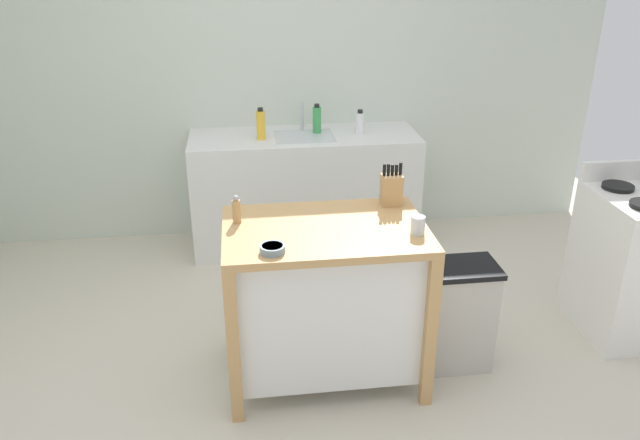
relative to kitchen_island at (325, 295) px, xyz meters
The scene contains 14 objects.
ground_plane 0.51m from the kitchen_island, behind, with size 6.12×6.12×0.00m, color beige.
wall_back 2.15m from the kitchen_island, 92.61° to the left, with size 5.12×0.10×2.60m, color silver.
kitchen_island is the anchor object (origin of this frame).
knife_block 0.67m from the kitchen_island, 31.79° to the left, with size 0.11×0.09×0.24m.
bowl_ceramic_small 0.56m from the kitchen_island, 139.05° to the right, with size 0.12×0.12×0.04m.
drinking_cup 0.64m from the kitchen_island, 16.77° to the right, with size 0.07×0.07×0.09m.
pepper_grinder 0.65m from the kitchen_island, 165.42° to the left, with size 0.04×0.04×0.15m.
trash_bin 0.78m from the kitchen_island, ahead, with size 0.36×0.28×0.63m.
sink_counter 1.65m from the kitchen_island, 87.61° to the left, with size 1.70×0.60×0.88m.
sink_faucet 1.86m from the kitchen_island, 87.80° to the left, with size 0.02×0.02×0.22m.
bottle_hand_soap 1.68m from the kitchen_island, 98.94° to the left, with size 0.06×0.06×0.23m.
bottle_dish_soap 1.78m from the kitchen_island, 73.48° to the left, with size 0.06×0.06×0.18m.
bottle_spray_cleaner 1.79m from the kitchen_island, 84.21° to the left, with size 0.06×0.06×0.22m.
stove 1.93m from the kitchen_island, ahead, with size 0.60×0.60×1.00m.
Camera 1 is at (-0.30, -2.81, 2.22)m, focal length 35.07 mm.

